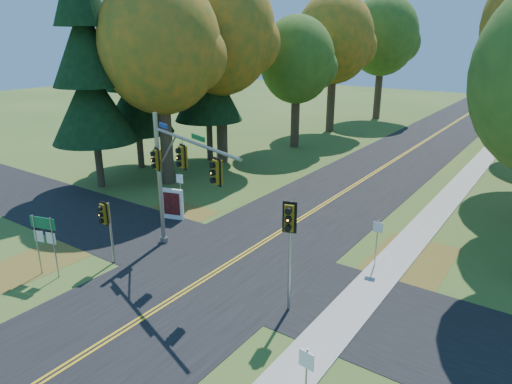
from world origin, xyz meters
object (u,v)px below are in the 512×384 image
Objects in this scene: traffic_mast at (174,170)px; info_kiosk at (173,204)px; east_signal_pole at (289,230)px; route_sign_cluster at (44,234)px.

traffic_mast reaches higher than info_kiosk.
traffic_mast is 3.82× the size of info_kiosk.
east_signal_pole is (6.76, -1.09, -0.85)m from traffic_mast.
traffic_mast is 5.87m from info_kiosk.
traffic_mast is 1.54× the size of east_signal_pole.
east_signal_pole reaches higher than route_sign_cluster.
east_signal_pole is 2.48× the size of info_kiosk.
traffic_mast is at bearing 152.58° from east_signal_pole.
info_kiosk is at bearing 76.65° from route_sign_cluster.
route_sign_cluster is (-3.34, -4.66, -2.30)m from traffic_mast.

